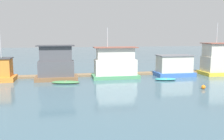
# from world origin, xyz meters

# --- Properties ---
(ground_plane) EXTENTS (200.00, 200.00, 0.00)m
(ground_plane) POSITION_xyz_m (0.00, 0.00, 0.00)
(ground_plane) COLOR #426070
(dock_walkway) EXTENTS (51.00, 2.04, 0.30)m
(dock_walkway) POSITION_xyz_m (0.00, 2.53, 0.15)
(dock_walkway) COLOR #846B4C
(dock_walkway) RESTS_ON ground_plane
(houseboat_brown) EXTENTS (6.35, 3.64, 5.35)m
(houseboat_brown) POSITION_xyz_m (-8.59, -0.44, 2.31)
(houseboat_brown) COLOR brown
(houseboat_brown) RESTS_ON ground_plane
(houseboat_green) EXTENTS (7.41, 3.61, 8.01)m
(houseboat_green) POSITION_xyz_m (0.66, -0.37, 2.19)
(houseboat_green) COLOR #4C9360
(houseboat_green) RESTS_ON ground_plane
(houseboat_blue) EXTENTS (6.34, 3.73, 3.53)m
(houseboat_blue) POSITION_xyz_m (10.86, -0.12, 1.66)
(houseboat_blue) COLOR #3866B7
(houseboat_blue) RESTS_ON ground_plane
(houseboat_yellow) EXTENTS (5.63, 4.16, 8.92)m
(houseboat_yellow) POSITION_xyz_m (18.90, -0.20, 2.55)
(houseboat_yellow) COLOR gold
(houseboat_yellow) RESTS_ON ground_plane
(dinghy_green) EXTENTS (4.25, 2.09, 0.42)m
(dinghy_green) POSITION_xyz_m (-7.22, -3.68, 0.21)
(dinghy_green) COLOR #47844C
(dinghy_green) RESTS_ON ground_plane
(dinghy_teal) EXTENTS (3.46, 1.76, 0.38)m
(dinghy_teal) POSITION_xyz_m (7.79, -3.86, 0.19)
(dinghy_teal) COLOR teal
(dinghy_teal) RESTS_ON ground_plane
(mooring_post_far_right) EXTENTS (0.26, 0.26, 1.73)m
(mooring_post_far_right) POSITION_xyz_m (16.95, 1.26, 0.86)
(mooring_post_far_right) COLOR brown
(mooring_post_far_right) RESTS_ON ground_plane
(mooring_post_far_left) EXTENTS (0.24, 0.24, 1.42)m
(mooring_post_far_left) POSITION_xyz_m (4.56, 1.26, 0.71)
(mooring_post_far_left) COLOR brown
(mooring_post_far_left) RESTS_ON ground_plane
(mooring_post_centre) EXTENTS (0.21, 0.21, 2.02)m
(mooring_post_centre) POSITION_xyz_m (-2.07, 1.26, 1.01)
(mooring_post_centre) COLOR brown
(mooring_post_centre) RESTS_ON ground_plane
(buoy_orange) EXTENTS (0.54, 0.54, 0.54)m
(buoy_orange) POSITION_xyz_m (10.17, -10.55, 0.27)
(buoy_orange) COLOR orange
(buoy_orange) RESTS_ON ground_plane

